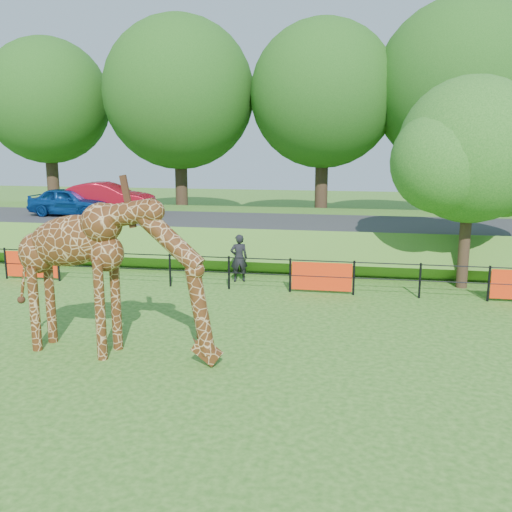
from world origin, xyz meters
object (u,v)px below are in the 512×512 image
Objects in this scene: giraffe at (113,278)px; car_blue at (70,202)px; visitor at (239,258)px; tree_east at (474,156)px; car_red at (106,199)px.

giraffe is 1.35× the size of car_blue.
tree_east is at bearing 164.61° from visitor.
car_red is at bearing -60.69° from car_blue.
car_blue is at bearing 128.51° from giraffe.
tree_east reaches higher than visitor.
tree_east is (14.85, -5.07, 2.13)m from car_red.
car_red reaches higher than car_blue.
visitor is at bearing 86.30° from giraffe.
car_blue is 17.02m from tree_east.
tree_east is (7.49, 0.57, 3.46)m from visitor.
car_red is 0.65× the size of tree_east.
giraffe is 11.98m from tree_east.
car_red is (-6.03, 12.78, 0.35)m from giraffe.
car_blue is (-7.46, 12.12, 0.25)m from giraffe.
car_red is 15.83m from tree_east.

